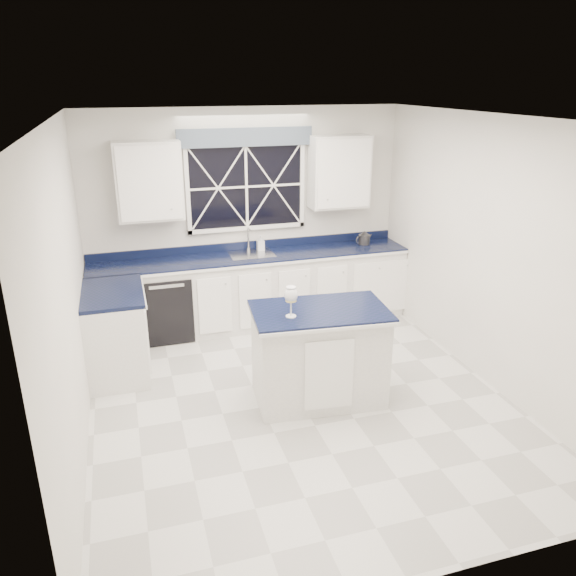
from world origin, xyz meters
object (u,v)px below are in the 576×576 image
object	(u,v)px
island	(319,354)
kettle	(364,238)
dishwasher	(166,304)
soap_bottle	(261,243)
wine_glass	(291,296)
faucet	(249,239)

from	to	relation	value
island	kettle	distance (m)	2.46
dishwasher	soap_bottle	xyz separation A→B (m)	(1.25, 0.18, 0.63)
dishwasher	wine_glass	xyz separation A→B (m)	(0.98, -2.02, 0.75)
faucet	soap_bottle	bearing A→B (deg)	-6.03
dishwasher	wine_glass	distance (m)	2.37
kettle	wine_glass	bearing A→B (deg)	-141.38
wine_glass	soap_bottle	world-z (taller)	wine_glass
faucet	wine_glass	bearing A→B (deg)	-93.11
dishwasher	island	xyz separation A→B (m)	(1.29, -1.93, 0.07)
wine_glass	kettle	bearing A→B (deg)	51.47
island	wine_glass	bearing A→B (deg)	-159.49
wine_glass	dishwasher	bearing A→B (deg)	115.87
faucet	wine_glass	world-z (taller)	wine_glass
kettle	faucet	bearing A→B (deg)	162.10
dishwasher	faucet	bearing A→B (deg)	10.02
dishwasher	kettle	bearing A→B (deg)	1.28
dishwasher	wine_glass	size ratio (longest dim) A/B	2.81
island	wine_glass	world-z (taller)	wine_glass
wine_glass	soap_bottle	bearing A→B (deg)	82.99
island	soap_bottle	world-z (taller)	soap_bottle
faucet	island	size ratio (longest dim) A/B	0.22
dishwasher	faucet	world-z (taller)	faucet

